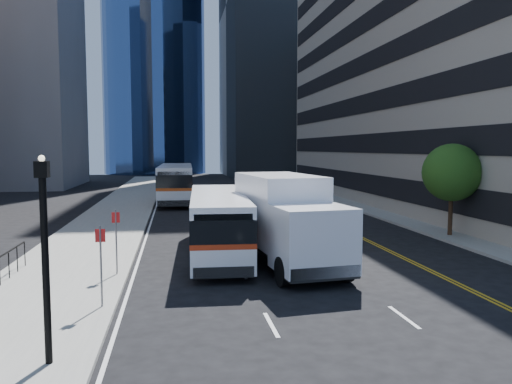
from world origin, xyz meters
TOP-DOWN VIEW (x-y plane):
  - ground at (0.00, 0.00)m, footprint 160.00×160.00m
  - sidewalk_west at (-10.50, 25.00)m, footprint 5.00×90.00m
  - sidewalk_east at (9.00, 25.00)m, footprint 2.00×90.00m
  - office_tower_north at (18.00, 72.00)m, footprint 30.00×28.00m
  - midrise_west at (-28.00, 52.00)m, footprint 18.00×18.00m
  - street_tree at (9.00, 8.00)m, footprint 3.20×3.20m
  - lamp_post at (-9.00, -6.00)m, footprint 0.28×0.28m
  - bus_front at (-4.19, 5.70)m, footprint 2.94×11.27m
  - bus_rear at (-6.09, 29.06)m, footprint 3.18×13.33m
  - box_truck at (-1.46, 3.00)m, footprint 3.62×8.24m

SIDE VIEW (x-z plane):
  - ground at x=0.00m, z-range 0.00..0.00m
  - sidewalk_west at x=-10.50m, z-range 0.00..0.15m
  - sidewalk_east at x=9.00m, z-range 0.00..0.15m
  - bus_front at x=-4.19m, z-range 0.13..3.01m
  - bus_rear at x=-6.09m, z-range 0.16..3.58m
  - box_truck at x=-1.46m, z-range 0.10..3.92m
  - lamp_post at x=-9.00m, z-range 0.44..5.00m
  - street_tree at x=9.00m, z-range 1.09..6.19m
  - midrise_west at x=-28.00m, z-range 0.00..35.00m
  - office_tower_north at x=18.00m, z-range 0.00..60.00m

